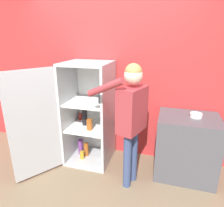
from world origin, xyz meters
TOP-DOWN VIEW (x-y plane):
  - ground_plane at (0.00, 0.00)m, footprint 12.00×12.00m
  - wall_back at (0.00, 0.98)m, footprint 7.00×0.06m
  - refrigerator at (-0.36, 0.53)m, footprint 1.08×1.20m
  - person at (0.48, 0.23)m, footprint 0.72×0.51m
  - counter at (1.19, 0.62)m, footprint 0.79×0.62m
  - bowl at (1.27, 0.65)m, footprint 0.15×0.15m

SIDE VIEW (x-z plane):
  - ground_plane at x=0.00m, z-range 0.00..0.00m
  - counter at x=1.19m, z-range 0.00..0.88m
  - refrigerator at x=-0.36m, z-range -0.02..1.54m
  - bowl at x=1.27m, z-range 0.88..0.94m
  - person at x=0.48m, z-range 0.23..1.84m
  - wall_back at x=0.00m, z-range 0.00..2.55m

